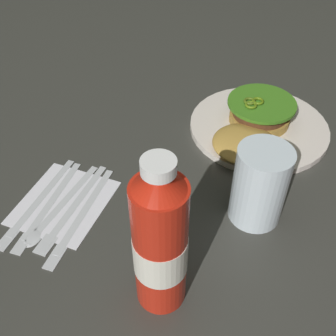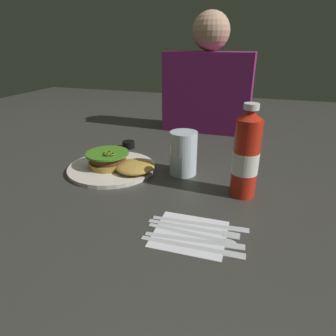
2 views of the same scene
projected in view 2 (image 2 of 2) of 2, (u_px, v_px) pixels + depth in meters
name	position (u px, v px, depth m)	size (l,w,h in m)	color
ground_plane	(148.00, 184.00, 0.83)	(3.00, 3.00, 0.00)	#34342F
dinner_plate	(112.00, 168.00, 0.92)	(0.27, 0.27, 0.01)	silver
burger_sandwich	(118.00, 162.00, 0.89)	(0.22, 0.13, 0.05)	#B5893A
ketchup_bottle	(246.00, 156.00, 0.73)	(0.07, 0.07, 0.24)	red
water_glass	(183.00, 153.00, 0.87)	(0.08, 0.08, 0.13)	silver
condiment_cup	(128.00, 145.00, 1.10)	(0.05, 0.05, 0.03)	black
napkin	(190.00, 233.00, 0.61)	(0.15, 0.14, 0.00)	white
butter_knife	(198.00, 246.00, 0.57)	(0.21, 0.02, 0.00)	silver
steak_knife	(200.00, 240.00, 0.59)	(0.20, 0.03, 0.00)	silver
spoon_utensil	(204.00, 235.00, 0.60)	(0.19, 0.03, 0.00)	silver
fork_utensil	(201.00, 228.00, 0.62)	(0.20, 0.02, 0.00)	silver
table_knife	(206.00, 223.00, 0.64)	(0.21, 0.03, 0.00)	silver
diner_person	(208.00, 83.00, 1.25)	(0.37, 0.15, 0.49)	#791E66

